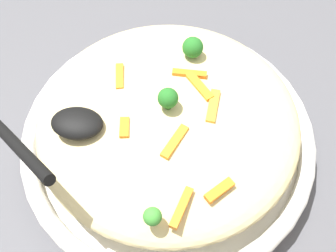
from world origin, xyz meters
name	(u,v)px	position (x,y,z in m)	size (l,w,h in m)	color
ground_plane	(168,151)	(0.00, 0.00, 0.00)	(2.40, 2.40, 0.00)	#4C4C51
serving_bowl	(168,141)	(0.00, 0.00, 0.02)	(0.36, 0.36, 0.04)	white
pasta_mound	(168,122)	(0.00, 0.00, 0.07)	(0.30, 0.30, 0.06)	#DBC689
carrot_piece_0	(199,86)	(0.03, 0.03, 0.10)	(0.04, 0.01, 0.01)	orange
carrot_piece_1	(213,106)	(0.05, 0.01, 0.10)	(0.04, 0.01, 0.01)	orange
carrot_piece_2	(181,208)	(0.03, -0.11, 0.10)	(0.04, 0.01, 0.01)	orange
carrot_piece_3	(175,142)	(0.01, -0.04, 0.10)	(0.04, 0.01, 0.01)	orange
carrot_piece_4	(189,74)	(0.02, 0.05, 0.10)	(0.04, 0.01, 0.01)	orange
carrot_piece_5	(120,77)	(-0.06, 0.04, 0.10)	(0.03, 0.01, 0.01)	orange
carrot_piece_6	(219,190)	(0.06, -0.09, 0.10)	(0.03, 0.01, 0.01)	orange
carrot_piece_7	(124,128)	(-0.04, -0.03, 0.10)	(0.02, 0.01, 0.01)	orange
broccoli_floret_0	(193,48)	(0.02, 0.08, 0.11)	(0.02, 0.02, 0.03)	#205B1C
broccoli_floret_1	(165,98)	(0.00, 0.00, 0.12)	(0.02, 0.02, 0.03)	#205B1C
broccoli_floret_2	(149,216)	(0.00, -0.13, 0.11)	(0.02, 0.02, 0.02)	#377928
serving_spoon	(59,130)	(-0.11, -0.05, 0.11)	(0.12, 0.12, 0.07)	black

